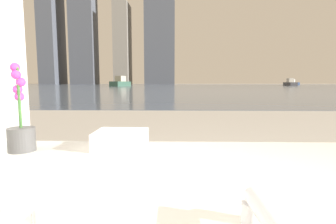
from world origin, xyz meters
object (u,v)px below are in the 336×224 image
at_px(towel_stack, 121,139).
at_px(harbor_boat_0, 290,83).
at_px(faucet_far, 261,214).
at_px(faucet_near, 26,211).
at_px(potted_orchid, 21,128).

xyz_separation_m(towel_stack, harbor_boat_0, (27.90, 62.59, 0.11)).
relative_size(faucet_far, towel_stack, 0.83).
bearing_deg(towel_stack, harbor_boat_0, 65.97).
bearing_deg(harbor_boat_0, faucet_near, -113.82).
bearing_deg(towel_stack, potted_orchid, -171.43).
bearing_deg(potted_orchid, harbor_boat_0, 65.67).
distance_m(faucet_far, potted_orchid, 1.06).
relative_size(faucet_near, towel_stack, 0.83).
bearing_deg(potted_orchid, faucet_near, -58.83).
bearing_deg(harbor_boat_0, potted_orchid, -114.33).
bearing_deg(faucet_far, potted_orchid, 142.92).
bearing_deg(potted_orchid, faucet_far, -37.08).
bearing_deg(harbor_boat_0, towel_stack, -114.03).
bearing_deg(faucet_far, faucet_near, 180.00).
xyz_separation_m(faucet_near, faucet_far, (0.46, 0.00, 0.00)).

